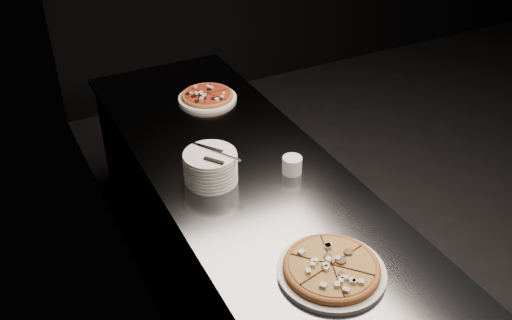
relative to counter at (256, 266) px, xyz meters
name	(u,v)px	position (x,y,z in m)	size (l,w,h in m)	color
wall_left	(154,92)	(-0.37, 0.00, 0.94)	(0.02, 5.00, 2.80)	black
counter	(256,266)	(0.00, 0.00, 0.00)	(0.74, 2.44, 0.92)	slate
pizza_mushroom	(331,269)	(-0.02, -0.56, 0.48)	(0.37, 0.37, 0.04)	white
pizza_tomato	(207,96)	(0.11, 0.72, 0.48)	(0.29, 0.29, 0.03)	white
plate_stack	(211,167)	(-0.15, 0.09, 0.52)	(0.21, 0.21, 0.13)	white
cutlery	(213,154)	(-0.14, 0.07, 0.59)	(0.11, 0.21, 0.01)	silver
ramekin	(292,165)	(0.16, -0.01, 0.50)	(0.08, 0.08, 0.07)	silver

